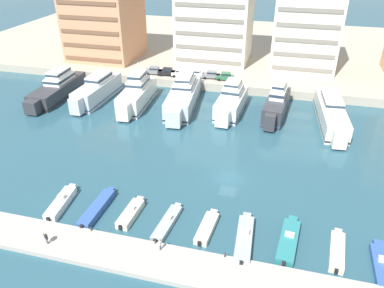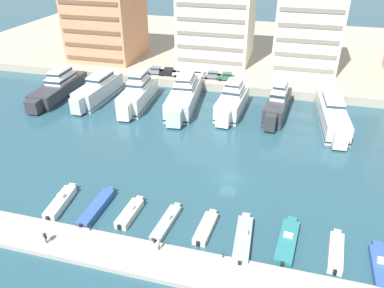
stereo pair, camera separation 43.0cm
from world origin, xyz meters
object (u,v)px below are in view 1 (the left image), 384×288
motorboat_grey_center_left (167,222)px  motorboat_teal_mid_right (289,241)px  yacht_silver_left (97,90)px  motorboat_cream_center (207,228)px  motorboat_white_far_left (61,203)px  motorboat_cream_right (337,251)px  car_black_left (167,71)px  car_white_center_left (195,73)px  motorboat_cream_mid_left (131,213)px  yacht_ivory_mid_left (137,94)px  yacht_ivory_mid_right (331,113)px  car_grey_center (211,74)px  car_white_mid_left (181,73)px  car_grey_far_left (154,70)px  pedestrian_mid_deck (46,237)px  motorboat_blue_far_right (383,265)px  car_green_center_right (225,76)px  yacht_charcoal_center_right (277,104)px  motorboat_blue_left (98,208)px  yacht_charcoal_far_left (57,88)px  yacht_silver_center_left (183,95)px  pedestrian_near_edge (160,243)px  motorboat_grey_center_right (244,238)px  yacht_white_center (231,101)px

motorboat_grey_center_left → motorboat_teal_mid_right: 14.76m
yacht_silver_left → motorboat_cream_center: (31.89, -33.83, -1.77)m
motorboat_white_far_left → motorboat_cream_right: (34.99, 0.34, -0.08)m
car_black_left → car_white_center_left: (6.78, 0.58, 0.00)m
car_white_center_left → motorboat_cream_mid_left: bearing=-85.7°
yacht_ivory_mid_left → yacht_ivory_mid_right: (38.76, 1.73, -0.53)m
yacht_silver_left → car_grey_center: 26.26m
yacht_silver_left → motorboat_teal_mid_right: size_ratio=2.17×
motorboat_grey_center_left → car_white_mid_left: size_ratio=1.82×
motorboat_white_far_left → car_grey_far_left: (-3.87, 47.76, 2.35)m
motorboat_teal_mid_right → pedestrian_mid_deck: (-26.99, -7.65, 1.08)m
motorboat_blue_far_right → car_green_center_right: (-26.28, 48.65, 2.51)m
yacht_charcoal_center_right → motorboat_blue_left: yacht_charcoal_center_right is taller
yacht_charcoal_far_left → car_white_center_left: (27.51, 14.72, 0.84)m
car_grey_center → car_green_center_right: same height
yacht_ivory_mid_right → pedestrian_mid_deck: size_ratio=13.23×
car_grey_far_left → motorboat_cream_center: bearing=-63.4°
car_black_left → car_grey_center: size_ratio=0.99×
car_grey_center → motorboat_cream_center: bearing=-78.5°
motorboat_blue_left → motorboat_grey_center_left: size_ratio=1.11×
yacht_charcoal_far_left → car_green_center_right: bearing=22.7°
motorboat_white_far_left → car_green_center_right: car_green_center_right is taller
motorboat_teal_mid_right → yacht_charcoal_far_left: bearing=147.0°
pedestrian_mid_deck → yacht_ivory_mid_right: bearing=51.8°
yacht_ivory_mid_left → yacht_silver_center_left: yacht_ivory_mid_left is taller
motorboat_grey_center_left → car_white_mid_left: car_white_mid_left is taller
motorboat_grey_center_left → motorboat_teal_mid_right: motorboat_teal_mid_right is taller
yacht_silver_left → yacht_charcoal_center_right: size_ratio=1.09×
motorboat_white_far_left → car_grey_far_left: size_ratio=1.77×
yacht_ivory_mid_right → motorboat_blue_left: yacht_ivory_mid_right is taller
yacht_silver_left → yacht_charcoal_center_right: 37.94m
car_white_mid_left → car_grey_center: same height
pedestrian_near_edge → pedestrian_mid_deck: (-12.95, -2.40, 0.04)m
motorboat_grey_center_right → pedestrian_mid_deck: pedestrian_mid_deck is taller
yacht_silver_left → yacht_silver_center_left: yacht_silver_center_left is taller
car_green_center_right → yacht_silver_center_left: bearing=-118.3°
motorboat_grey_center_left → motorboat_blue_left: bearing=178.4°
yacht_charcoal_far_left → yacht_white_center: size_ratio=1.30×
pedestrian_near_edge → motorboat_white_far_left: bearing=163.1°
yacht_silver_center_left → motorboat_blue_left: bearing=-92.7°
yacht_silver_center_left → car_black_left: yacht_silver_center_left is taller
yacht_charcoal_far_left → yacht_ivory_mid_right: size_ratio=0.93×
yacht_charcoal_center_right → motorboat_grey_center_right: bearing=-92.1°
car_green_center_right → motorboat_blue_far_right: bearing=-61.6°
yacht_silver_center_left → motorboat_blue_left: yacht_silver_center_left is taller
motorboat_cream_mid_left → motorboat_grey_center_right: motorboat_grey_center_right is taller
motorboat_blue_left → motorboat_grey_center_right: motorboat_grey_center_right is taller
car_black_left → car_white_center_left: size_ratio=1.02×
car_white_mid_left → motorboat_cream_center: bearing=-70.2°
yacht_ivory_mid_right → pedestrian_mid_deck: (-33.48, -42.52, -0.39)m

